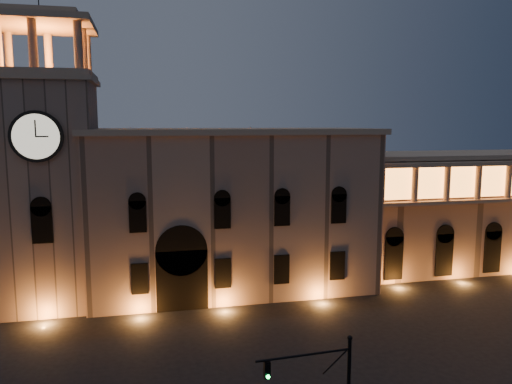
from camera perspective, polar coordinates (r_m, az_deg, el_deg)
ground at (r=37.80m, az=6.71°, el=-20.93°), size 160.00×160.00×0.00m
government_building at (r=54.70m, az=-2.82°, el=-2.02°), size 30.80×12.80×17.60m
clock_tower at (r=53.28m, az=-22.59°, el=1.16°), size 9.80×9.80×32.40m
colonnade_wing at (r=70.86m, az=25.17°, el=-1.67°), size 40.60×11.50×14.50m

